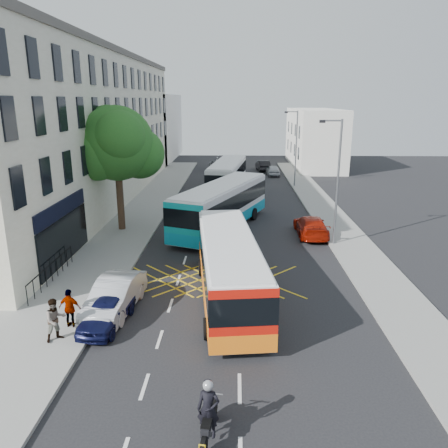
# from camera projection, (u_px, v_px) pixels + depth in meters

# --- Properties ---
(ground) EXTENTS (120.00, 120.00, 0.00)m
(ground) POSITION_uv_depth(u_px,v_px,m) (239.00, 340.00, 17.47)
(ground) COLOR black
(ground) RESTS_ON ground
(pavement_left) EXTENTS (5.00, 70.00, 0.15)m
(pavement_left) POSITION_uv_depth(u_px,v_px,m) (122.00, 230.00, 32.08)
(pavement_left) COLOR gray
(pavement_left) RESTS_ON ground
(pavement_right) EXTENTS (3.00, 70.00, 0.15)m
(pavement_right) POSITION_uv_depth(u_px,v_px,m) (341.00, 231.00, 31.67)
(pavement_right) COLOR gray
(pavement_right) RESTS_ON ground
(terrace_main) EXTENTS (8.30, 45.00, 13.50)m
(terrace_main) POSITION_uv_depth(u_px,v_px,m) (84.00, 129.00, 39.51)
(terrace_main) COLOR beige
(terrace_main) RESTS_ON ground
(terrace_far) EXTENTS (8.00, 20.00, 10.00)m
(terrace_far) POSITION_uv_depth(u_px,v_px,m) (149.00, 127.00, 69.31)
(terrace_far) COLOR silver
(terrace_far) RESTS_ON ground
(building_right) EXTENTS (6.00, 18.00, 8.00)m
(building_right) POSITION_uv_depth(u_px,v_px,m) (314.00, 138.00, 62.22)
(building_right) COLOR silver
(building_right) RESTS_ON ground
(street_tree) EXTENTS (6.30, 5.70, 8.80)m
(street_tree) POSITION_uv_depth(u_px,v_px,m) (116.00, 144.00, 30.34)
(street_tree) COLOR #382619
(street_tree) RESTS_ON pavement_left
(lamp_near) EXTENTS (1.45, 0.15, 8.00)m
(lamp_near) POSITION_uv_depth(u_px,v_px,m) (336.00, 176.00, 27.57)
(lamp_near) COLOR slate
(lamp_near) RESTS_ON pavement_right
(lamp_far) EXTENTS (1.45, 0.15, 8.00)m
(lamp_far) POSITION_uv_depth(u_px,v_px,m) (295.00, 145.00, 46.79)
(lamp_far) COLOR slate
(lamp_far) RESTS_ON pavement_right
(railings) EXTENTS (0.08, 5.60, 1.14)m
(railings) POSITION_uv_depth(u_px,v_px,m) (52.00, 271.00, 22.61)
(railings) COLOR black
(railings) RESTS_ON pavement_left
(bus_near) EXTENTS (3.74, 11.14, 3.07)m
(bus_near) POSITION_uv_depth(u_px,v_px,m) (229.00, 267.00, 20.74)
(bus_near) COLOR silver
(bus_near) RESTS_ON ground
(bus_mid) EXTENTS (7.02, 12.09, 3.36)m
(bus_mid) POSITION_uv_depth(u_px,v_px,m) (222.00, 206.00, 32.13)
(bus_mid) COLOR silver
(bus_mid) RESTS_ON ground
(bus_far) EXTENTS (4.03, 11.56, 3.18)m
(bus_far) POSITION_uv_depth(u_px,v_px,m) (227.00, 176.00, 45.14)
(bus_far) COLOR silver
(bus_far) RESTS_ON ground
(motorbike) EXTENTS (0.73, 2.17, 1.93)m
(motorbike) POSITION_uv_depth(u_px,v_px,m) (209.00, 412.00, 12.16)
(motorbike) COLOR black
(motorbike) RESTS_ON ground
(parked_car_blue) EXTENTS (1.93, 3.89, 1.27)m
(parked_car_blue) POSITION_uv_depth(u_px,v_px,m) (107.00, 312.00, 18.49)
(parked_car_blue) COLOR #0D1137
(parked_car_blue) RESTS_ON ground
(parked_car_silver) EXTENTS (2.07, 4.82, 1.54)m
(parked_car_silver) POSITION_uv_depth(u_px,v_px,m) (115.00, 296.00, 19.66)
(parked_car_silver) COLOR #A7A9AF
(parked_car_silver) RESTS_ON ground
(red_hatchback) EXTENTS (2.00, 4.90, 1.42)m
(red_hatchback) POSITION_uv_depth(u_px,v_px,m) (311.00, 226.00, 30.75)
(red_hatchback) COLOR #A61807
(red_hatchback) RESTS_ON ground
(distant_car_grey) EXTENTS (2.53, 4.77, 1.28)m
(distant_car_grey) POSITION_uv_depth(u_px,v_px,m) (217.00, 166.00, 59.02)
(distant_car_grey) COLOR #45484D
(distant_car_grey) RESTS_ON ground
(distant_car_silver) EXTENTS (1.66, 3.91, 1.32)m
(distant_car_silver) POSITION_uv_depth(u_px,v_px,m) (273.00, 170.00, 55.24)
(distant_car_silver) COLOR #B2B5BA
(distant_car_silver) RESTS_ON ground
(distant_car_dark) EXTENTS (1.94, 4.40, 1.41)m
(distant_car_dark) POSITION_uv_depth(u_px,v_px,m) (263.00, 165.00, 58.96)
(distant_car_dark) COLOR black
(distant_car_dark) RESTS_ON ground
(pedestrian_near) EXTENTS (1.07, 1.07, 1.75)m
(pedestrian_near) POSITION_uv_depth(u_px,v_px,m) (56.00, 320.00, 17.01)
(pedestrian_near) COLOR gray
(pedestrian_near) RESTS_ON pavement_left
(pedestrian_far) EXTENTS (1.03, 0.55, 1.67)m
(pedestrian_far) POSITION_uv_depth(u_px,v_px,m) (70.00, 308.00, 18.04)
(pedestrian_far) COLOR gray
(pedestrian_far) RESTS_ON pavement_left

